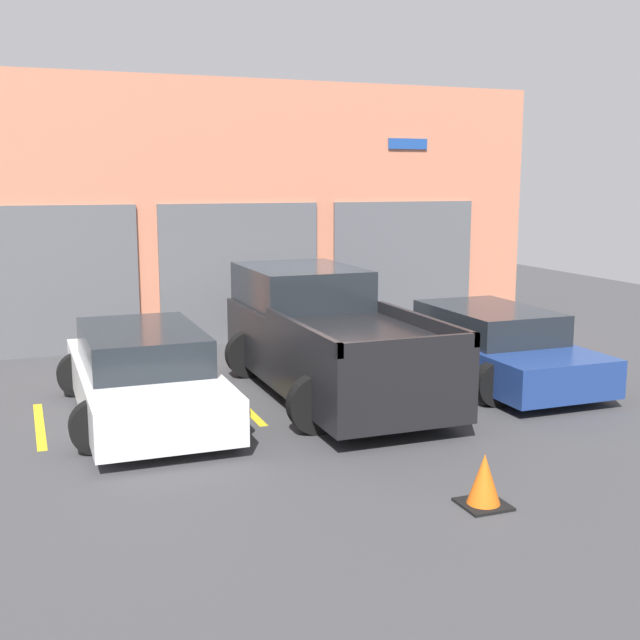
{
  "coord_description": "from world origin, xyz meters",
  "views": [
    {
      "loc": [
        -4.36,
        -12.56,
        3.26
      ],
      "look_at": [
        0.0,
        -1.03,
        1.1
      ],
      "focal_mm": 45.0,
      "sensor_mm": 36.0,
      "label": 1
    }
  ],
  "objects_px": {
    "pickup_truck": "(325,337)",
    "sedan_side": "(490,346)",
    "sedan_white": "(144,374)",
    "traffic_cone": "(484,482)"
  },
  "relations": [
    {
      "from": "pickup_truck",
      "to": "traffic_cone",
      "type": "relative_size",
      "value": 9.47
    },
    {
      "from": "traffic_cone",
      "to": "sedan_white",
      "type": "bearing_deg",
      "value": 121.33
    },
    {
      "from": "pickup_truck",
      "to": "sedan_side",
      "type": "height_order",
      "value": "pickup_truck"
    },
    {
      "from": "pickup_truck",
      "to": "sedan_side",
      "type": "distance_m",
      "value": 2.84
    },
    {
      "from": "pickup_truck",
      "to": "traffic_cone",
      "type": "height_order",
      "value": "pickup_truck"
    },
    {
      "from": "sedan_side",
      "to": "sedan_white",
      "type": "bearing_deg",
      "value": 179.98
    },
    {
      "from": "sedan_white",
      "to": "traffic_cone",
      "type": "xyz_separation_m",
      "value": [
        2.72,
        -4.47,
        -0.33
      ]
    },
    {
      "from": "sedan_white",
      "to": "sedan_side",
      "type": "bearing_deg",
      "value": -0.02
    },
    {
      "from": "sedan_white",
      "to": "sedan_side",
      "type": "distance_m",
      "value": 5.63
    },
    {
      "from": "sedan_white",
      "to": "sedan_side",
      "type": "height_order",
      "value": "sedan_white"
    }
  ]
}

